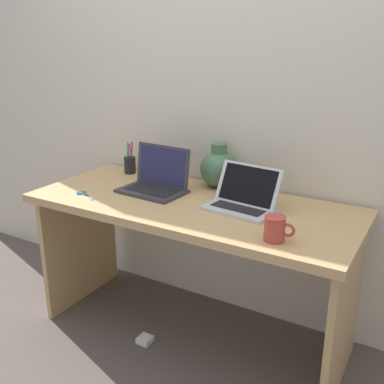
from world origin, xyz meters
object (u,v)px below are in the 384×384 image
(coffee_mug, at_px, (275,229))
(green_vase, at_px, (219,168))
(laptop_right, at_px, (244,198))
(power_brick, at_px, (145,340))
(laptop_left, at_px, (157,179))
(pen_cup, at_px, (130,164))
(scissors, at_px, (84,194))

(coffee_mug, bearing_deg, green_vase, 135.17)
(laptop_right, distance_m, power_brick, 0.92)
(laptop_right, relative_size, power_brick, 4.78)
(laptop_left, relative_size, coffee_mug, 2.80)
(power_brick, bearing_deg, green_vase, 70.02)
(laptop_left, xyz_separation_m, coffee_mug, (0.74, -0.28, -0.01))
(coffee_mug, height_order, power_brick, coffee_mug)
(laptop_right, height_order, coffee_mug, laptop_right)
(laptop_right, bearing_deg, power_brick, -150.81)
(coffee_mug, bearing_deg, power_brick, 177.58)
(laptop_right, xyz_separation_m, coffee_mug, (0.25, -0.26, -0.00))
(green_vase, distance_m, coffee_mug, 0.71)
(coffee_mug, bearing_deg, laptop_left, 159.48)
(laptop_right, height_order, power_brick, laptop_right)
(laptop_left, height_order, power_brick, laptop_left)
(laptop_right, height_order, pen_cup, laptop_right)
(coffee_mug, height_order, scissors, coffee_mug)
(pen_cup, bearing_deg, power_brick, -48.07)
(laptop_left, distance_m, scissors, 0.37)
(laptop_right, distance_m, scissors, 0.81)
(laptop_right, relative_size, pen_cup, 1.80)
(laptop_right, xyz_separation_m, green_vase, (-0.25, 0.23, 0.05))
(laptop_right, xyz_separation_m, pen_cup, (-0.81, 0.20, 0.00))
(scissors, relative_size, power_brick, 2.10)
(laptop_right, xyz_separation_m, scissors, (-0.77, -0.23, -0.05))
(pen_cup, height_order, scissors, pen_cup)
(scissors, bearing_deg, pen_cup, 95.33)
(scissors, bearing_deg, power_brick, -0.96)
(laptop_left, xyz_separation_m, green_vase, (0.24, 0.22, 0.04))
(power_brick, bearing_deg, laptop_right, 29.19)
(laptop_left, distance_m, coffee_mug, 0.79)
(green_vase, height_order, power_brick, green_vase)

